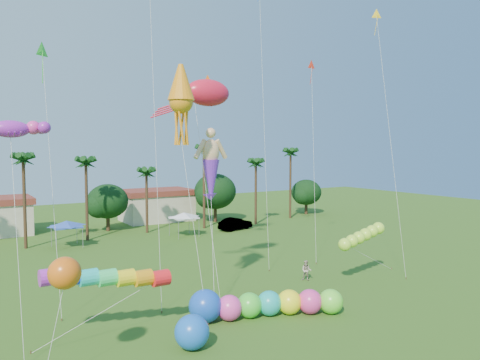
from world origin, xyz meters
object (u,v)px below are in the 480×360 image
car_b (235,224)px  blue_ball (192,332)px  caterpillar_inflatable (261,304)px  spectator_b (306,271)px

car_b → blue_ball: size_ratio=2.59×
car_b → caterpillar_inflatable: 33.09m
car_b → blue_ball: blue_ball is taller
caterpillar_inflatable → blue_ball: (-6.08, -1.96, 0.08)m
spectator_b → blue_ball: 15.82m
caterpillar_inflatable → car_b: bearing=81.9°
car_b → caterpillar_inflatable: caterpillar_inflatable is taller
car_b → spectator_b: size_ratio=2.94×
spectator_b → blue_ball: (-14.20, -6.97, 0.12)m
car_b → spectator_b: 25.24m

